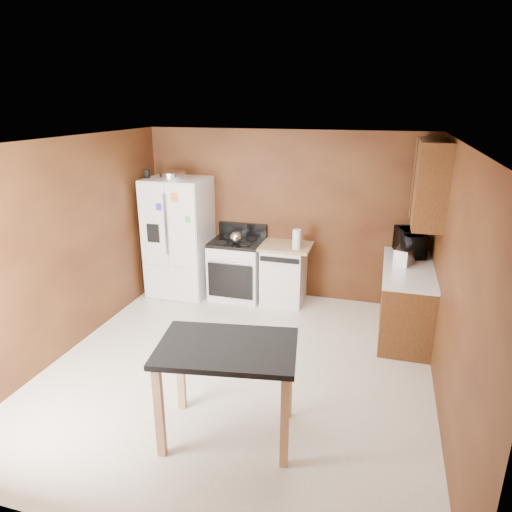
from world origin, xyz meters
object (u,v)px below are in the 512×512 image
at_px(microwave, 410,243).
at_px(dishwasher, 284,273).
at_px(refrigerator, 179,237).
at_px(island, 227,360).
at_px(roasting_pan, 173,175).
at_px(kettle, 236,238).
at_px(green_canister, 299,241).
at_px(gas_range, 237,268).
at_px(toaster, 404,257).
at_px(pen_cup, 147,174).
at_px(paper_towel, 297,239).

bearing_deg(microwave, dishwasher, 74.24).
bearing_deg(refrigerator, island, -58.23).
relative_size(roasting_pan, microwave, 0.71).
height_order(kettle, microwave, microwave).
relative_size(roasting_pan, refrigerator, 0.22).
height_order(microwave, refrigerator, refrigerator).
relative_size(kettle, green_canister, 1.65).
height_order(green_canister, gas_range, gas_range).
bearing_deg(kettle, roasting_pan, 177.46).
bearing_deg(kettle, gas_range, 102.41).
distance_m(microwave, island, 3.40).
relative_size(green_canister, toaster, 0.37).
distance_m(kettle, green_canister, 0.92).
xyz_separation_m(roasting_pan, refrigerator, (0.03, 0.03, -0.95)).
height_order(microwave, dishwasher, microwave).
distance_m(pen_cup, refrigerator, 1.05).
height_order(green_canister, refrigerator, refrigerator).
xyz_separation_m(roasting_pan, dishwasher, (1.66, 0.11, -1.40)).
bearing_deg(pen_cup, paper_towel, 1.35).
xyz_separation_m(kettle, island, (0.86, -2.83, -0.22)).
relative_size(toaster, dishwasher, 0.32).
relative_size(roasting_pan, island, 0.31).
xyz_separation_m(paper_towel, microwave, (1.52, 0.15, 0.02)).
relative_size(roasting_pan, gas_range, 0.36).
bearing_deg(toaster, paper_towel, -169.43).
xyz_separation_m(toaster, microwave, (0.08, 0.45, 0.05)).
bearing_deg(toaster, roasting_pan, -163.31).
height_order(microwave, island, microwave).
bearing_deg(refrigerator, microwave, 1.83).
height_order(roasting_pan, kettle, roasting_pan).
height_order(paper_towel, microwave, microwave).
bearing_deg(refrigerator, kettle, -4.42).
height_order(roasting_pan, dishwasher, roasting_pan).
height_order(refrigerator, gas_range, refrigerator).
relative_size(pen_cup, kettle, 0.72).
height_order(pen_cup, kettle, pen_cup).
distance_m(roasting_pan, toaster, 3.43).
bearing_deg(microwave, kettle, 77.76).
relative_size(kettle, island, 0.14).
relative_size(toaster, gas_range, 0.26).
xyz_separation_m(kettle, dishwasher, (0.69, 0.16, -0.53)).
relative_size(green_canister, gas_range, 0.10).
distance_m(gas_range, dishwasher, 0.72).
bearing_deg(kettle, microwave, 4.26).
distance_m(roasting_pan, refrigerator, 0.95).
xyz_separation_m(kettle, green_canister, (0.89, 0.23, -0.04)).
xyz_separation_m(pen_cup, toaster, (3.69, -0.24, -0.86)).
bearing_deg(green_canister, dishwasher, -158.61).
height_order(paper_towel, dishwasher, paper_towel).
distance_m(green_canister, refrigerator, 1.83).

